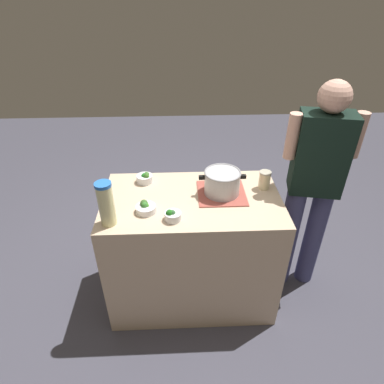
# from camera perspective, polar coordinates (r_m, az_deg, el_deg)

# --- Properties ---
(ground_plane) EXTENTS (8.00, 8.00, 0.00)m
(ground_plane) POSITION_cam_1_polar(r_m,az_deg,el_deg) (2.78, 0.00, -16.72)
(ground_plane) COLOR #454451
(counter_slab) EXTENTS (1.19, 0.70, 0.91)m
(counter_slab) POSITION_cam_1_polar(r_m,az_deg,el_deg) (2.45, 0.00, -9.90)
(counter_slab) COLOR #CDB192
(counter_slab) RESTS_ON ground_plane
(dish_cloth) EXTENTS (0.32, 0.32, 0.01)m
(dish_cloth) POSITION_cam_1_polar(r_m,az_deg,el_deg) (2.22, 5.18, -0.17)
(dish_cloth) COLOR #A64E42
(dish_cloth) RESTS_ON counter_slab
(cooking_pot) EXTENTS (0.31, 0.24, 0.16)m
(cooking_pot) POSITION_cam_1_polar(r_m,az_deg,el_deg) (2.17, 5.30, 1.77)
(cooking_pot) COLOR #B7B7BC
(cooking_pot) RESTS_ON dish_cloth
(lemonade_pitcher) EXTENTS (0.10, 0.10, 0.28)m
(lemonade_pitcher) POSITION_cam_1_polar(r_m,az_deg,el_deg) (1.93, -14.80, -2.00)
(lemonade_pitcher) COLOR beige
(lemonade_pitcher) RESTS_ON counter_slab
(mason_jar) EXTENTS (0.08, 0.08, 0.13)m
(mason_jar) POSITION_cam_1_polar(r_m,az_deg,el_deg) (2.29, 12.57, 2.07)
(mason_jar) COLOR beige
(mason_jar) RESTS_ON counter_slab
(broccoli_bowl_front) EXTENTS (0.10, 0.10, 0.08)m
(broccoli_bowl_front) POSITION_cam_1_polar(r_m,az_deg,el_deg) (1.96, -3.45, -4.13)
(broccoli_bowl_front) COLOR silver
(broccoli_bowl_front) RESTS_ON counter_slab
(broccoli_bowl_center) EXTENTS (0.12, 0.12, 0.08)m
(broccoli_bowl_center) POSITION_cam_1_polar(r_m,az_deg,el_deg) (2.34, -8.24, 2.44)
(broccoli_bowl_center) COLOR silver
(broccoli_bowl_center) RESTS_ON counter_slab
(broccoli_bowl_back) EXTENTS (0.13, 0.13, 0.08)m
(broccoli_bowl_back) POSITION_cam_1_polar(r_m,az_deg,el_deg) (2.05, -8.13, -2.73)
(broccoli_bowl_back) COLOR silver
(broccoli_bowl_back) RESTS_ON counter_slab
(person_cook) EXTENTS (0.50, 0.26, 1.65)m
(person_cook) POSITION_cam_1_polar(r_m,az_deg,el_deg) (2.43, 20.38, 0.85)
(person_cook) COLOR #3F416E
(person_cook) RESTS_ON ground_plane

